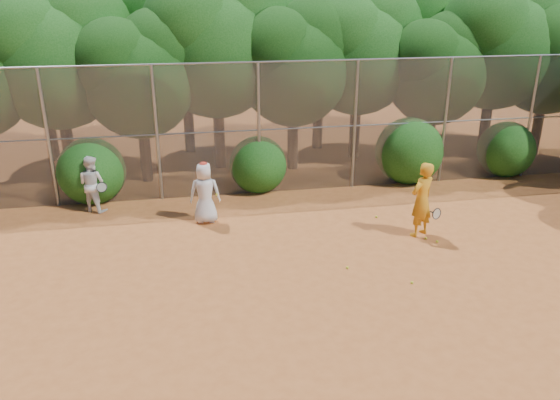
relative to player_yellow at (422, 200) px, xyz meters
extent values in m
plane|color=#A75725|center=(-2.60, -2.16, -0.98)|extent=(80.00, 80.00, 0.00)
cylinder|color=gray|center=(-9.60, 3.84, 1.02)|extent=(0.09, 0.09, 4.00)
cylinder|color=gray|center=(-6.60, 3.84, 1.02)|extent=(0.09, 0.09, 4.00)
cylinder|color=gray|center=(-3.60, 3.84, 1.02)|extent=(0.09, 0.09, 4.00)
cylinder|color=gray|center=(-0.60, 3.84, 1.02)|extent=(0.09, 0.09, 4.00)
cylinder|color=gray|center=(2.40, 3.84, 1.02)|extent=(0.09, 0.09, 4.00)
cylinder|color=gray|center=(5.40, 3.84, 1.02)|extent=(0.09, 0.09, 4.00)
cylinder|color=gray|center=(-2.60, 3.84, 3.02)|extent=(20.00, 0.05, 0.05)
cylinder|color=gray|center=(-2.60, 3.84, 1.02)|extent=(20.00, 0.04, 0.04)
cube|color=slate|center=(-2.60, 3.84, 1.02)|extent=(20.00, 0.02, 4.00)
cylinder|color=black|center=(-9.60, 6.34, 0.28)|extent=(0.38, 0.38, 2.52)
sphere|color=#144912|center=(-9.60, 6.34, 2.75)|extent=(4.03, 4.03, 4.03)
sphere|color=#144912|center=(-8.79, 6.74, 3.76)|extent=(3.23, 3.23, 3.23)
sphere|color=#144912|center=(-10.31, 6.03, 3.55)|extent=(3.02, 3.02, 3.02)
cylinder|color=black|center=(-7.10, 5.64, 0.10)|extent=(0.36, 0.36, 2.17)
sphere|color=black|center=(-7.10, 5.64, 2.23)|extent=(3.47, 3.47, 3.47)
sphere|color=black|center=(-6.41, 5.98, 3.10)|extent=(2.78, 2.78, 2.78)
sphere|color=black|center=(-7.71, 5.38, 2.92)|extent=(2.60, 2.60, 2.60)
cylinder|color=black|center=(-4.60, 6.64, 0.35)|extent=(0.39, 0.39, 2.66)
sphere|color=#144912|center=(-4.60, 6.64, 2.96)|extent=(4.26, 4.26, 4.26)
sphere|color=#144912|center=(-3.75, 7.06, 4.02)|extent=(3.40, 3.40, 3.40)
sphere|color=#144912|center=(-5.35, 6.32, 3.81)|extent=(3.19, 3.19, 3.19)
cylinder|color=black|center=(-2.10, 6.04, 0.16)|extent=(0.37, 0.37, 2.27)
sphere|color=black|center=(-2.10, 6.04, 2.39)|extent=(3.64, 3.64, 3.64)
sphere|color=black|center=(-1.37, 6.40, 3.30)|extent=(2.91, 2.91, 2.91)
sphere|color=black|center=(-2.74, 5.76, 3.11)|extent=(2.73, 2.73, 2.73)
cylinder|color=black|center=(0.40, 6.84, 0.24)|extent=(0.38, 0.38, 2.45)
sphere|color=#144912|center=(0.40, 6.84, 2.64)|extent=(3.92, 3.92, 3.92)
sphere|color=#144912|center=(1.18, 7.23, 3.62)|extent=(3.14, 3.14, 3.14)
sphere|color=#144912|center=(-0.29, 6.54, 3.43)|extent=(2.94, 2.94, 2.94)
cylinder|color=black|center=(2.90, 5.84, 0.07)|extent=(0.36, 0.36, 2.10)
sphere|color=black|center=(2.90, 5.84, 2.13)|extent=(3.36, 3.36, 3.36)
sphere|color=black|center=(3.57, 6.17, 2.97)|extent=(2.69, 2.69, 2.69)
sphere|color=black|center=(2.31, 5.58, 2.80)|extent=(2.52, 2.52, 2.52)
cylinder|color=black|center=(5.40, 6.44, 0.31)|extent=(0.39, 0.39, 2.59)
sphere|color=#144912|center=(5.40, 6.44, 2.85)|extent=(4.14, 4.14, 4.14)
sphere|color=#144912|center=(6.23, 6.85, 3.89)|extent=(3.32, 3.32, 3.32)
sphere|color=#144912|center=(4.67, 6.13, 3.68)|extent=(3.11, 3.11, 3.11)
cylinder|color=black|center=(7.40, 6.14, 0.17)|extent=(0.37, 0.37, 2.31)
sphere|color=black|center=(7.40, 6.14, 2.44)|extent=(3.70, 3.70, 3.70)
sphere|color=black|center=(6.75, 5.86, 3.18)|extent=(2.77, 2.77, 2.77)
cylinder|color=black|center=(-10.60, 8.64, 0.33)|extent=(0.39, 0.39, 2.62)
sphere|color=#144912|center=(-10.60, 8.64, 2.90)|extent=(4.20, 4.20, 4.20)
sphere|color=#144912|center=(-9.76, 9.06, 3.95)|extent=(3.36, 3.36, 3.36)
sphere|color=#144912|center=(-11.34, 8.32, 3.74)|extent=(3.15, 3.15, 3.15)
cylinder|color=black|center=(-5.60, 8.84, 0.42)|extent=(0.40, 0.40, 2.80)
sphere|color=#144912|center=(-5.60, 8.84, 3.16)|extent=(4.48, 4.48, 4.48)
sphere|color=#144912|center=(-4.70, 9.28, 4.28)|extent=(3.58, 3.58, 3.58)
sphere|color=#144912|center=(-6.38, 8.50, 4.06)|extent=(3.36, 3.36, 3.36)
cylinder|color=black|center=(-0.60, 8.44, 0.28)|extent=(0.38, 0.38, 2.52)
sphere|color=#144912|center=(-0.60, 8.44, 2.75)|extent=(4.03, 4.03, 4.03)
sphere|color=#144912|center=(0.21, 8.84, 3.76)|extent=(3.23, 3.23, 3.23)
sphere|color=#144912|center=(-1.31, 8.13, 3.55)|extent=(3.02, 3.02, 3.02)
cylinder|color=black|center=(3.90, 9.04, 0.38)|extent=(0.40, 0.40, 2.73)
sphere|color=#144912|center=(3.90, 9.04, 3.06)|extent=(4.37, 4.37, 4.37)
sphere|color=#144912|center=(4.77, 9.47, 4.15)|extent=(3.49, 3.49, 3.49)
sphere|color=#144912|center=(3.14, 8.71, 3.93)|extent=(3.28, 3.28, 3.28)
sphere|color=#144912|center=(-8.60, 4.14, 0.02)|extent=(2.00, 2.00, 2.00)
sphere|color=#144912|center=(-3.60, 4.14, -0.08)|extent=(1.80, 1.80, 1.80)
sphere|color=#144912|center=(1.40, 4.14, 0.12)|extent=(2.20, 2.20, 2.20)
sphere|color=#144912|center=(4.90, 4.14, -0.03)|extent=(1.90, 1.90, 1.90)
imported|color=orange|center=(0.00, 0.00, 0.00)|extent=(0.85, 0.75, 1.97)
torus|color=black|center=(0.35, -0.20, -0.33)|extent=(0.30, 0.15, 0.30)
cylinder|color=black|center=(0.27, 0.01, -0.35)|extent=(0.13, 0.27, 0.05)
imported|color=silver|center=(-5.38, 1.85, -0.14)|extent=(0.86, 0.60, 1.69)
ellipsoid|color=red|center=(-5.38, 1.85, 0.67)|extent=(0.22, 0.22, 0.13)
sphere|color=yellow|center=(-5.08, 1.65, -0.13)|extent=(0.07, 0.07, 0.07)
imported|color=white|center=(-8.49, 3.24, -0.16)|extent=(1.00, 0.94, 1.64)
torus|color=black|center=(-8.19, 2.94, -0.18)|extent=(0.31, 0.19, 0.27)
cylinder|color=black|center=(-8.18, 3.12, -0.29)|extent=(0.05, 0.26, 0.17)
sphere|color=yellow|center=(0.28, -0.52, -0.95)|extent=(0.07, 0.07, 0.07)
sphere|color=yellow|center=(-0.70, 1.25, -0.95)|extent=(0.07, 0.07, 0.07)
sphere|color=yellow|center=(-1.17, -2.34, -0.95)|extent=(0.07, 0.07, 0.07)
sphere|color=yellow|center=(0.07, -0.29, -0.95)|extent=(0.07, 0.07, 0.07)
sphere|color=yellow|center=(-2.36, -1.43, -0.95)|extent=(0.07, 0.07, 0.07)
camera|label=1|loc=(-5.87, -12.00, 5.08)|focal=35.00mm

